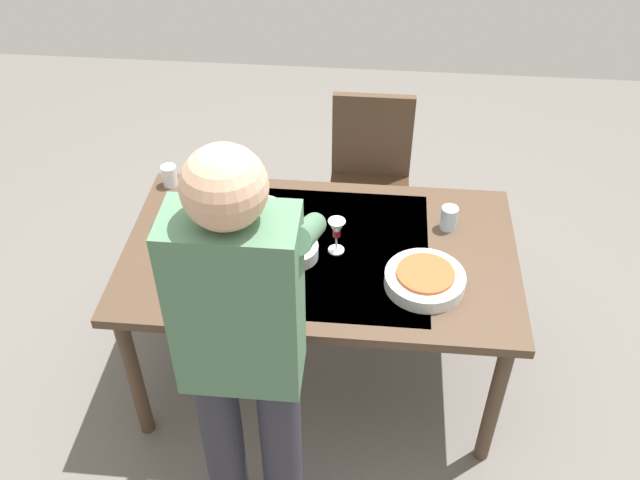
% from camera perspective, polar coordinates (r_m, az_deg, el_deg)
% --- Properties ---
extents(ground_plane, '(6.00, 6.00, 0.00)m').
position_cam_1_polar(ground_plane, '(3.32, -0.00, -10.43)').
color(ground_plane, '#66605B').
extents(dining_table, '(1.55, 0.91, 0.74)m').
position_cam_1_polar(dining_table, '(2.83, -0.00, -1.90)').
color(dining_table, '#4C3828').
rests_on(dining_table, ground_plane).
extents(chair_near, '(0.40, 0.40, 0.91)m').
position_cam_1_polar(chair_near, '(3.57, 4.07, 5.35)').
color(chair_near, '#352114').
rests_on(chair_near, ground_plane).
extents(person_server, '(0.42, 0.61, 1.69)m').
position_cam_1_polar(person_server, '(2.15, -6.22, -8.76)').
color(person_server, '#2D2D38').
rests_on(person_server, ground_plane).
extents(wine_bottle, '(0.07, 0.07, 0.30)m').
position_cam_1_polar(wine_bottle, '(2.74, -8.69, 0.99)').
color(wine_bottle, black).
rests_on(wine_bottle, dining_table).
extents(wine_glass_left, '(0.07, 0.07, 0.15)m').
position_cam_1_polar(wine_glass_left, '(2.67, -7.20, -0.37)').
color(wine_glass_left, white).
rests_on(wine_glass_left, dining_table).
extents(wine_glass_right, '(0.07, 0.07, 0.15)m').
position_cam_1_polar(wine_glass_right, '(2.71, 1.35, 0.77)').
color(wine_glass_right, white).
rests_on(wine_glass_right, dining_table).
extents(water_cup_near_left, '(0.07, 0.07, 0.10)m').
position_cam_1_polar(water_cup_near_left, '(2.90, 10.40, 1.77)').
color(water_cup_near_left, silver).
rests_on(water_cup_near_left, dining_table).
extents(water_cup_near_right, '(0.07, 0.07, 0.10)m').
position_cam_1_polar(water_cup_near_right, '(3.16, -12.09, 5.11)').
color(water_cup_near_right, silver).
rests_on(water_cup_near_right, dining_table).
extents(water_cup_far_left, '(0.08, 0.08, 0.11)m').
position_cam_1_polar(water_cup_far_left, '(2.64, -10.47, -2.81)').
color(water_cup_far_left, silver).
rests_on(water_cup_far_left, dining_table).
extents(serving_bowl_pasta, '(0.30, 0.30, 0.07)m').
position_cam_1_polar(serving_bowl_pasta, '(2.64, 8.49, -3.14)').
color(serving_bowl_pasta, silver).
rests_on(serving_bowl_pasta, dining_table).
extents(side_bowl_salad, '(0.18, 0.18, 0.07)m').
position_cam_1_polar(side_bowl_salad, '(2.73, -2.01, -0.81)').
color(side_bowl_salad, silver).
rests_on(side_bowl_salad, dining_table).
extents(dinner_plate_near, '(0.23, 0.23, 0.01)m').
position_cam_1_polar(dinner_plate_near, '(2.59, -4.90, -4.62)').
color(dinner_plate_near, silver).
rests_on(dinner_plate_near, dining_table).
extents(dinner_plate_far, '(0.23, 0.23, 0.01)m').
position_cam_1_polar(dinner_plate_far, '(2.97, -4.96, 2.27)').
color(dinner_plate_far, silver).
rests_on(dinner_plate_far, dining_table).
extents(table_fork, '(0.04, 0.18, 0.00)m').
position_cam_1_polar(table_fork, '(2.81, -11.89, -1.37)').
color(table_fork, silver).
rests_on(table_fork, dining_table).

